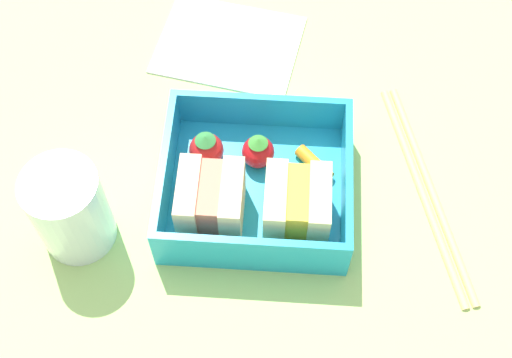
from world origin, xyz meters
TOP-DOWN VIEW (x-y plane):
  - ground_plane at (0.00, 0.00)cm, footprint 120.00×120.00cm
  - bento_tray at (0.00, 0.00)cm, footprint 15.45×13.96cm
  - bento_rim at (0.00, 0.00)cm, footprint 15.45×13.96cm
  - sandwich_left at (-3.41, 2.74)cm, footprint 5.12×5.47cm
  - sandwich_center_left at (3.41, 2.74)cm, footprint 5.12×5.47cm
  - carrot_stick_far_left at (-4.81, -2.37)cm, footprint 3.41×3.45cm
  - strawberry_left at (0.15, -2.70)cm, footprint 2.77×2.77cm
  - strawberry_far_left at (4.36, -2.57)cm, footprint 2.93×2.93cm
  - chopstick_pair at (-14.58, -1.30)cm, footprint 7.39×21.22cm
  - drinking_glass at (14.27, 4.56)cm, footprint 5.98×5.98cm
  - folded_napkin at (3.73, -16.35)cm, footprint 14.99×12.56cm

SIDE VIEW (x-z plane):
  - ground_plane at x=0.00cm, z-range -2.00..0.00cm
  - folded_napkin at x=3.73cm, z-range 0.00..0.40cm
  - chopstick_pair at x=-14.58cm, z-range 0.00..0.70cm
  - bento_tray at x=0.00cm, z-range 0.00..1.20cm
  - carrot_stick_far_left at x=-4.81cm, z-range 1.20..2.34cm
  - strawberry_left at x=0.15cm, z-range 1.02..4.39cm
  - strawberry_far_left at x=4.36cm, z-range 1.02..4.56cm
  - bento_rim at x=0.00cm, z-range 1.20..5.01cm
  - sandwich_left at x=-3.41cm, z-range 1.20..6.13cm
  - sandwich_center_left at x=3.41cm, z-range 1.20..6.13cm
  - drinking_glass at x=14.27cm, z-range 0.00..8.35cm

